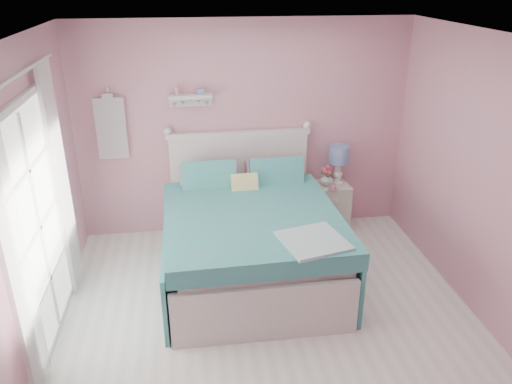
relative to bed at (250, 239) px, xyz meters
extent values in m
plane|color=white|center=(0.08, -1.12, -0.43)|extent=(4.50, 4.50, 0.00)
plane|color=#CF8391|center=(0.08, 1.13, 0.87)|extent=(4.00, 0.00, 4.00)
plane|color=#CF8391|center=(-1.93, -1.12, 0.87)|extent=(0.00, 4.50, 4.50)
plane|color=#CF8391|center=(2.08, -1.12, 0.87)|extent=(0.00, 4.50, 4.50)
plane|color=white|center=(0.08, -1.12, 2.17)|extent=(4.50, 4.50, 0.00)
cube|color=silver|center=(0.00, -0.03, -0.19)|extent=(1.71, 2.22, 0.47)
cube|color=silver|center=(0.00, -0.03, 0.13)|extent=(1.65, 2.16, 0.16)
cube|color=silver|center=(0.00, 1.07, 0.20)|extent=(1.68, 0.07, 1.24)
cube|color=silver|center=(0.00, 1.07, 0.85)|extent=(1.74, 0.09, 0.06)
cube|color=silver|center=(0.00, -1.11, -0.15)|extent=(1.68, 0.06, 0.56)
cube|color=teal|center=(0.00, -0.18, 0.30)|extent=(1.82, 1.97, 0.18)
cube|color=#C7819D|center=(-0.39, 0.75, 0.41)|extent=(0.69, 0.30, 0.43)
cube|color=#C7819D|center=(0.39, 0.75, 0.41)|extent=(0.69, 0.30, 0.43)
cube|color=#CCBC59|center=(0.00, 0.47, 0.41)|extent=(0.31, 0.23, 0.31)
cube|color=beige|center=(1.15, 0.90, -0.12)|extent=(0.43, 0.40, 0.62)
cube|color=silver|center=(1.15, 0.71, 0.06)|extent=(0.37, 0.02, 0.16)
sphere|color=white|center=(1.15, 0.69, 0.06)|extent=(0.03, 0.03, 0.03)
cylinder|color=white|center=(1.23, 0.94, 0.21)|extent=(0.15, 0.15, 0.02)
cylinder|color=white|center=(1.23, 0.94, 0.34)|extent=(0.08, 0.08, 0.27)
cylinder|color=#748FC1|center=(1.23, 0.94, 0.57)|extent=(0.24, 0.24, 0.22)
imported|color=silver|center=(1.07, 0.88, 0.28)|extent=(0.17, 0.17, 0.16)
imported|color=pink|center=(1.11, 0.73, 0.23)|extent=(0.10, 0.10, 0.07)
sphere|color=#DC4B5E|center=(1.07, 0.88, 0.43)|extent=(0.06, 0.06, 0.06)
sphere|color=#DC4B5E|center=(1.11, 0.90, 0.39)|extent=(0.06, 0.06, 0.06)
sphere|color=#DC4B5E|center=(1.03, 0.89, 0.40)|extent=(0.06, 0.06, 0.06)
sphere|color=#DC4B5E|center=(1.09, 0.85, 0.37)|extent=(0.06, 0.06, 0.06)
sphere|color=#DC4B5E|center=(1.04, 0.86, 0.38)|extent=(0.06, 0.06, 0.06)
cube|color=silver|center=(-0.55, 1.05, 1.32)|extent=(0.50, 0.14, 0.04)
cube|color=silver|center=(-0.55, 1.11, 1.25)|extent=(0.50, 0.03, 0.12)
cylinder|color=#D18C99|center=(-0.70, 1.05, 1.39)|extent=(0.06, 0.06, 0.10)
cube|color=#748FC1|center=(-0.43, 1.05, 1.37)|extent=(0.08, 0.06, 0.07)
cube|color=white|center=(-1.48, 1.06, 0.97)|extent=(0.34, 0.03, 0.72)
cube|color=silver|center=(-1.90, -0.72, 1.70)|extent=(0.04, 1.32, 0.06)
cube|color=silver|center=(-1.90, -0.72, -0.40)|extent=(0.04, 1.32, 0.06)
cube|color=silver|center=(-1.90, -1.35, 0.62)|extent=(0.04, 0.06, 2.10)
cube|color=silver|center=(-1.90, -0.09, 0.62)|extent=(0.04, 0.06, 2.10)
cube|color=white|center=(-1.90, -0.72, 0.65)|extent=(0.02, 1.20, 2.04)
cube|color=white|center=(-1.84, -1.47, 0.75)|extent=(0.04, 0.40, 2.32)
cube|color=white|center=(-1.84, 0.02, 0.75)|extent=(0.04, 0.40, 2.32)
camera|label=1|loc=(-0.58, -4.67, 2.63)|focal=35.00mm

